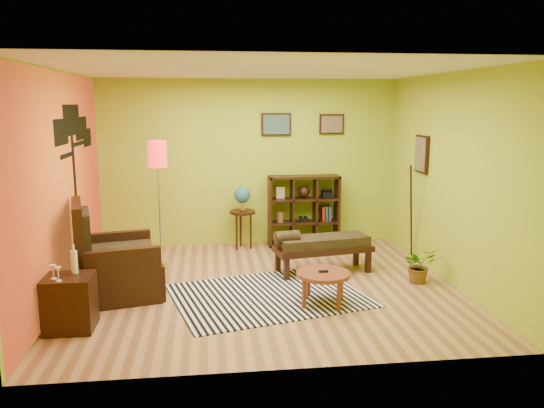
{
  "coord_description": "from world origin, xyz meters",
  "views": [
    {
      "loc": [
        -0.71,
        -6.67,
        2.38
      ],
      "look_at": [
        0.15,
        0.34,
        1.05
      ],
      "focal_mm": 35.0,
      "sensor_mm": 36.0,
      "label": 1
    }
  ],
  "objects": [
    {
      "name": "bench",
      "position": [
        0.87,
        0.51,
        0.41
      ],
      "size": [
        1.46,
        0.73,
        0.65
      ],
      "color": "black",
      "rests_on": "ground"
    },
    {
      "name": "potted_plant",
      "position": [
        2.11,
        -0.07,
        0.19
      ],
      "size": [
        0.53,
        0.56,
        0.37
      ],
      "primitive_type": "imported",
      "rotation": [
        0.0,
        0.0,
        0.24
      ],
      "color": "#26661E",
      "rests_on": "ground"
    },
    {
      "name": "armchair",
      "position": [
        -1.92,
        -0.09,
        0.37
      ],
      "size": [
        1.21,
        1.2,
        1.22
      ],
      "color": "black",
      "rests_on": "ground"
    },
    {
      "name": "ground",
      "position": [
        0.0,
        0.0,
        0.0
      ],
      "size": [
        5.0,
        5.0,
        0.0
      ],
      "primitive_type": "plane",
      "color": "tan",
      "rests_on": "ground"
    },
    {
      "name": "cube_shelf",
      "position": [
        0.91,
        2.03,
        0.6
      ],
      "size": [
        1.2,
        0.35,
        1.2
      ],
      "color": "black",
      "rests_on": "ground"
    },
    {
      "name": "floor_lamp",
      "position": [
        -1.42,
        1.05,
        1.52
      ],
      "size": [
        0.28,
        0.28,
        1.87
      ],
      "color": "silver",
      "rests_on": "ground"
    },
    {
      "name": "coffee_table",
      "position": [
        0.65,
        -0.7,
        0.34
      ],
      "size": [
        0.65,
        0.65,
        0.42
      ],
      "color": "brown",
      "rests_on": "ground"
    },
    {
      "name": "zebra_rug",
      "position": [
        0.02,
        -0.35,
        0.01
      ],
      "size": [
        2.67,
        2.26,
        0.01
      ],
      "primitive_type": "cube",
      "rotation": [
        0.0,
        0.0,
        0.25
      ],
      "color": "white",
      "rests_on": "ground"
    },
    {
      "name": "side_cabinet",
      "position": [
        -2.2,
        -1.09,
        0.3
      ],
      "size": [
        0.5,
        0.46,
        0.91
      ],
      "color": "black",
      "rests_on": "ground"
    },
    {
      "name": "globe_table",
      "position": [
        -0.15,
        1.94,
        0.79
      ],
      "size": [
        0.43,
        0.43,
        1.04
      ],
      "color": "black",
      "rests_on": "ground"
    },
    {
      "name": "room_shell",
      "position": [
        -0.09,
        0.01,
        1.8
      ],
      "size": [
        5.04,
        4.54,
        2.82
      ],
      "color": "#A5C32A",
      "rests_on": "ground"
    }
  ]
}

